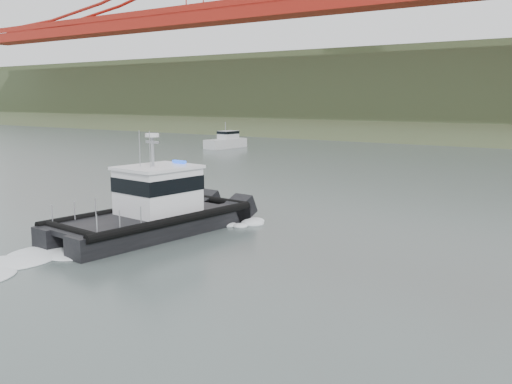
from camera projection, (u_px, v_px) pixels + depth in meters
ground at (69, 293)px, 20.16m from camera, size 400.00×400.00×0.00m
patrol_boat at (154, 208)px, 28.86m from camera, size 4.77×11.09×5.25m
motorboat at (226, 141)px, 79.24m from camera, size 2.54×6.81×3.69m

